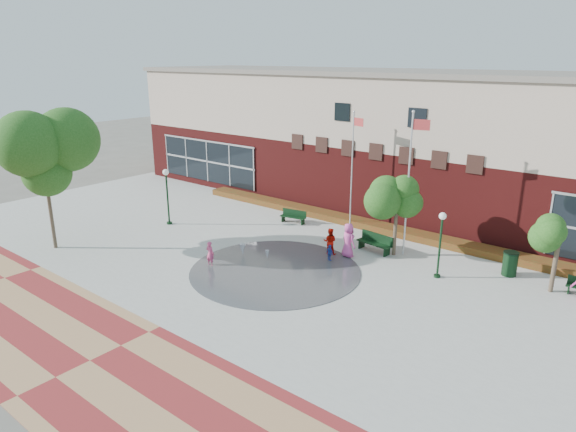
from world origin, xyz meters
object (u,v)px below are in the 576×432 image
Objects in this scene: flagpole_right at (410,177)px; tree_big_left at (43,157)px; flagpole_left at (353,164)px; trash_can at (510,264)px; child_splash at (210,254)px; bench_left at (293,219)px.

flagpole_right is 19.06m from tree_big_left.
flagpole_right is at bearing -10.17° from flagpole_left.
trash_can is 0.17× the size of tree_big_left.
child_splash is at bearing -145.93° from trash_can.
tree_big_left is (-10.80, -13.16, 1.14)m from flagpole_left.
tree_big_left is at bearing -150.12° from trash_can.
child_splash is (-6.95, -7.47, -3.60)m from flagpole_right.
flagpole_left is 10.46m from trash_can.
trash_can is (9.82, -1.32, -3.35)m from flagpole_left.
child_splash is at bearing 23.23° from tree_big_left.
flagpole_right is at bearing -172.07° from trash_can.
tree_big_left is 5.53× the size of child_splash.
child_splash is at bearing -145.66° from flagpole_right.
child_splash is at bearing -92.86° from bench_left.
tree_big_left is at bearing -115.87° from flagpole_left.
tree_big_left is (-7.51, -11.65, 4.83)m from bench_left.
tree_big_left is at bearing -132.77° from bench_left.
child_splash reaches higher than bench_left.
flagpole_left reaches higher than trash_can.
flagpole_right is 6.36m from trash_can.
trash_can is at bearing -9.11° from bench_left.
flagpole_right is (4.65, -2.04, 0.29)m from flagpole_left.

